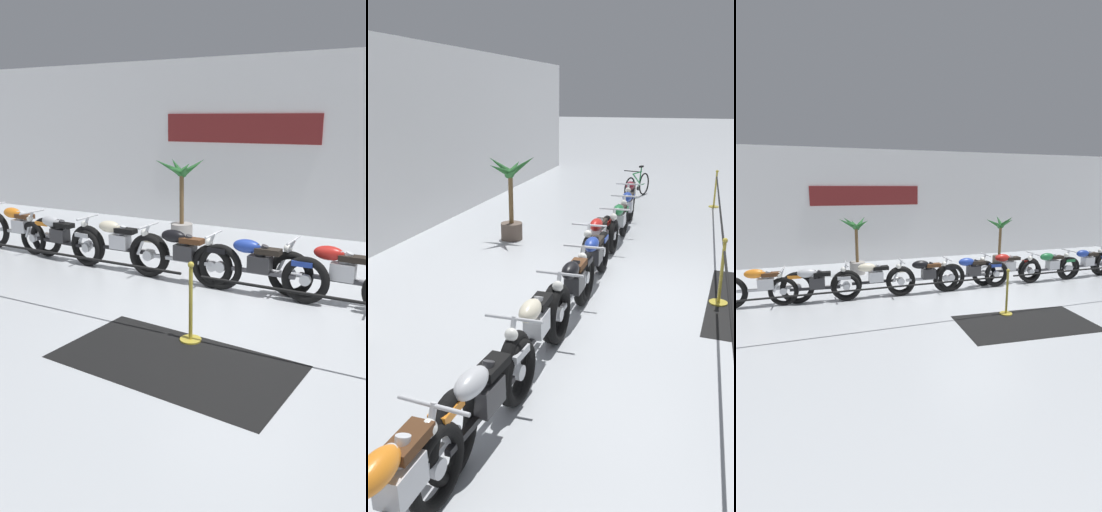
{
  "view_description": "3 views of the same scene",
  "coord_description": "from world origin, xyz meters",
  "views": [
    {
      "loc": [
        2.6,
        -6.79,
        2.76
      ],
      "look_at": [
        -1.32,
        0.57,
        0.44
      ],
      "focal_mm": 35.0,
      "sensor_mm": 36.0,
      "label": 1
    },
    {
      "loc": [
        -7.63,
        -1.12,
        3.11
      ],
      "look_at": [
        -1.36,
        0.76,
        0.96
      ],
      "focal_mm": 35.0,
      "sensor_mm": 36.0,
      "label": 2
    },
    {
      "loc": [
        -4.21,
        -7.91,
        2.81
      ],
      "look_at": [
        -1.31,
        1.01,
        0.93
      ],
      "focal_mm": 24.0,
      "sensor_mm": 36.0,
      "label": 3
    }
  ],
  "objects": [
    {
      "name": "stanchion_far_left",
      "position": [
        -1.54,
        -1.56,
        0.77
      ],
      "size": [
        14.16,
        0.28,
        1.05
      ],
      "color": "gold",
      "rests_on": "ground"
    },
    {
      "name": "motorcycle_silver_1",
      "position": [
        -4.14,
        0.57,
        0.46
      ],
      "size": [
        2.2,
        0.62,
        0.93
      ],
      "color": "black",
      "rests_on": "ground"
    },
    {
      "name": "motorcycle_green_6",
      "position": [
        2.73,
        0.47,
        0.46
      ],
      "size": [
        2.13,
        0.62,
        0.93
      ],
      "color": "black",
      "rests_on": "ground"
    },
    {
      "name": "motorcycle_orange_0",
      "position": [
        -5.31,
        0.69,
        0.49
      ],
      "size": [
        2.31,
        0.62,
        0.98
      ],
      "color": "black",
      "rests_on": "ground"
    },
    {
      "name": "potted_palm_right_of_row",
      "position": [
        2.34,
        2.78,
        0.86
      ],
      "size": [
        1.01,
        1.12,
        1.9
      ],
      "color": "brown",
      "rests_on": "ground"
    },
    {
      "name": "stanchion_mid_left",
      "position": [
        -0.08,
        -1.56,
        0.36
      ],
      "size": [
        0.28,
        0.28,
        1.05
      ],
      "color": "gold",
      "rests_on": "ground"
    },
    {
      "name": "ground_plane",
      "position": [
        0.0,
        0.0,
        0.0
      ],
      "size": [
        120.0,
        120.0,
        0.0
      ],
      "primitive_type": "plane",
      "color": "#B2B7BC"
    },
    {
      "name": "motorcycle_red_5",
      "position": [
        1.31,
        0.64,
        0.46
      ],
      "size": [
        2.26,
        0.62,
        0.95
      ],
      "color": "black",
      "rests_on": "ground"
    },
    {
      "name": "back_wall",
      "position": [
        -0.01,
        5.12,
        2.1
      ],
      "size": [
        28.0,
        0.29,
        4.2
      ],
      "color": "white",
      "rests_on": "ground"
    },
    {
      "name": "motorcycle_cream_2",
      "position": [
        -2.68,
        0.56,
        0.48
      ],
      "size": [
        2.2,
        0.62,
        0.97
      ],
      "color": "black",
      "rests_on": "ground"
    },
    {
      "name": "potted_palm_left_of_row",
      "position": [
        -2.75,
        3.18,
        0.93
      ],
      "size": [
        1.06,
        1.02,
        1.94
      ],
      "color": "gray",
      "rests_on": "ground"
    },
    {
      "name": "floor_banner",
      "position": [
        0.02,
        -2.16,
        0.0
      ],
      "size": [
        2.92,
        1.72,
        0.01
      ],
      "primitive_type": "cube",
      "rotation": [
        0.0,
        0.0,
        -0.08
      ],
      "color": "black",
      "rests_on": "ground"
    },
    {
      "name": "motorcycle_blue_7",
      "position": [
        4.08,
        0.49,
        0.46
      ],
      "size": [
        2.25,
        0.62,
        0.94
      ],
      "color": "black",
      "rests_on": "ground"
    },
    {
      "name": "motorcycle_blue_4",
      "position": [
        0.06,
        0.46,
        0.46
      ],
      "size": [
        2.31,
        0.62,
        0.95
      ],
      "color": "black",
      "rests_on": "ground"
    },
    {
      "name": "motorcycle_black_3",
      "position": [
        -1.28,
        0.46,
        0.48
      ],
      "size": [
        2.2,
        0.62,
        0.97
      ],
      "color": "black",
      "rests_on": "ground"
    }
  ]
}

